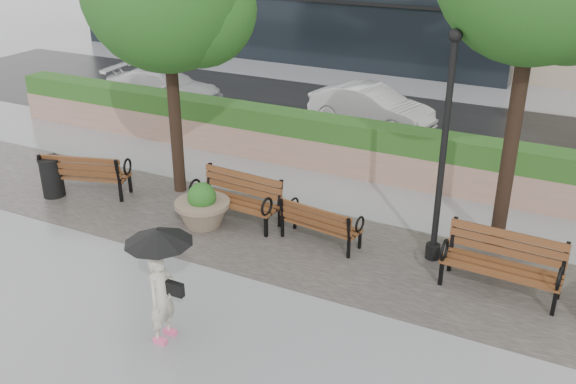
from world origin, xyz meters
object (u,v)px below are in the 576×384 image
at_px(bench_0, 88,182).
at_px(car_left, 164,87).
at_px(bench_3, 500,276).
at_px(lamppost, 442,165).
at_px(planter_left, 203,209).
at_px(car_right, 371,107).
at_px(trash_bin, 52,178).
at_px(bench_2, 320,231).
at_px(bench_1, 237,208).
at_px(pedestrian, 161,274).

bearing_deg(bench_0, car_left, -84.15).
distance_m(bench_3, car_left, 13.95).
bearing_deg(bench_3, lamppost, 157.57).
bearing_deg(planter_left, lamppost, 10.13).
bearing_deg(car_left, car_right, -87.72).
height_order(bench_3, trash_bin, bench_3).
bearing_deg(car_left, bench_2, -131.85).
bearing_deg(bench_1, car_right, 91.38).
xyz_separation_m(bench_0, planter_left, (3.30, -0.12, 0.07)).
distance_m(planter_left, car_right, 7.89).
bearing_deg(car_right, trash_bin, 160.04).
relative_size(bench_1, trash_bin, 2.21).
bearing_deg(car_left, trash_bin, -168.12).
distance_m(bench_0, lamppost, 8.21).
bearing_deg(planter_left, car_left, 131.61).
bearing_deg(pedestrian, bench_2, -12.87).
bearing_deg(planter_left, bench_1, 42.67).
bearing_deg(trash_bin, lamppost, 7.53).
relative_size(planter_left, car_right, 0.30).
bearing_deg(trash_bin, bench_3, 2.95).
xyz_separation_m(bench_1, bench_2, (1.99, -0.07, -0.05)).
distance_m(bench_1, car_right, 7.35).
bearing_deg(trash_bin, car_right, 59.26).
bearing_deg(bench_3, car_left, 153.79).
relative_size(bench_1, pedestrian, 1.04).
bearing_deg(bench_0, pedestrian, 126.87).
height_order(bench_0, bench_2, bench_0).
bearing_deg(lamppost, car_left, 150.74).
height_order(bench_1, trash_bin, bench_1).
bearing_deg(trash_bin, bench_2, 6.38).
bearing_deg(lamppost, pedestrian, -125.47).
distance_m(trash_bin, pedestrian, 6.47).
height_order(car_left, car_right, car_right).
distance_m(bench_0, bench_1, 3.85).
distance_m(bench_1, pedestrian, 4.22).
relative_size(bench_3, lamppost, 0.47).
height_order(trash_bin, car_right, car_right).
bearing_deg(pedestrian, trash_bin, 60.47).
height_order(lamppost, pedestrian, lamppost).
distance_m(bench_1, planter_left, 0.73).
relative_size(bench_1, bench_2, 1.18).
distance_m(bench_1, bench_3, 5.53).
relative_size(bench_2, planter_left, 1.46).
bearing_deg(bench_3, trash_bin, -174.45).
bearing_deg(bench_0, car_right, -135.36).
bearing_deg(car_right, bench_0, 162.34).
xyz_separation_m(bench_3, car_right, (-5.18, 7.62, 0.31)).
xyz_separation_m(trash_bin, pedestrian, (5.59, -3.18, 0.71)).
height_order(bench_1, bench_3, bench_3).
bearing_deg(trash_bin, planter_left, 4.40).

